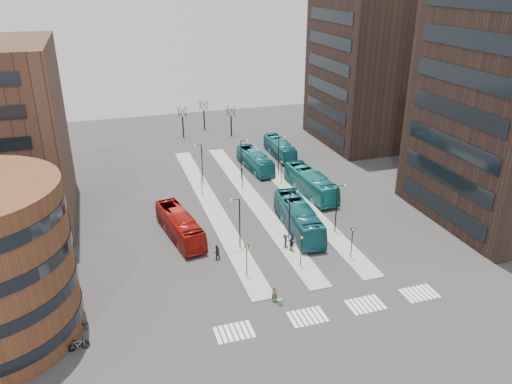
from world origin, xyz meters
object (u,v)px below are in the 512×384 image
object	(u,v)px
teal_bus_c	(311,183)
traveller	(274,294)
teal_bus_a	(298,218)
teal_bus_d	(280,148)
bicycle_near	(78,342)
commuter_c	(285,241)
bicycle_far	(79,326)
commuter_a	(217,252)
bicycle_mid	(78,345)
suitcase	(280,302)
red_bus	(180,225)
teal_bus_b	(255,161)
commuter_b	(292,244)

from	to	relation	value
teal_bus_c	traveller	world-z (taller)	teal_bus_c
teal_bus_a	traveller	distance (m)	14.93
teal_bus_d	bicycle_near	bearing A→B (deg)	-129.13
commuter_c	bicycle_far	size ratio (longest dim) A/B	0.99
commuter_a	bicycle_mid	size ratio (longest dim) A/B	0.93
suitcase	bicycle_mid	xyz separation A→B (m)	(-18.24, -0.74, 0.26)
teal_bus_a	bicycle_mid	xyz separation A→B (m)	(-25.58, -14.18, -1.16)
red_bus	teal_bus_c	size ratio (longest dim) A/B	0.93
bicycle_mid	bicycle_far	distance (m)	2.62
traveller	commuter_c	xyz separation A→B (m)	(4.62, 9.29, 0.01)
teal_bus_d	commuter_c	distance (m)	31.28
traveller	commuter_a	xyz separation A→B (m)	(-3.45, 9.22, 0.04)
teal_bus_c	teal_bus_a	bearing A→B (deg)	-124.82
commuter_c	red_bus	bearing A→B (deg)	-92.03
commuter_c	bicycle_far	distance (m)	23.94
teal_bus_b	suitcase	bearing A→B (deg)	-108.51
red_bus	bicycle_far	bearing A→B (deg)	-138.33
teal_bus_a	traveller	xyz separation A→B (m)	(-7.67, -12.78, -0.90)
bicycle_mid	bicycle_near	bearing A→B (deg)	-0.82
teal_bus_a	commuter_a	distance (m)	11.71
traveller	teal_bus_a	bearing A→B (deg)	62.25
red_bus	bicycle_far	size ratio (longest dim) A/B	6.63
commuter_b	commuter_c	size ratio (longest dim) A/B	1.10
teal_bus_c	bicycle_mid	distance (m)	39.41
suitcase	bicycle_far	world-z (taller)	bicycle_far
teal_bus_d	traveller	bearing A→B (deg)	-110.61
traveller	bicycle_far	bearing A→B (deg)	179.34
suitcase	commuter_c	world-z (taller)	commuter_c
bicycle_near	commuter_b	bearing A→B (deg)	-67.35
teal_bus_b	traveller	distance (m)	35.34
suitcase	bicycle_mid	size ratio (longest dim) A/B	0.32
teal_bus_b	bicycle_mid	distance (m)	44.60
teal_bus_d	bicycle_mid	world-z (taller)	teal_bus_d
teal_bus_b	red_bus	bearing A→B (deg)	-133.99
suitcase	bicycle_near	size ratio (longest dim) A/B	0.35
bicycle_near	teal_bus_c	bearing A→B (deg)	-52.60
commuter_a	bicycle_mid	bearing A→B (deg)	28.22
commuter_b	bicycle_mid	size ratio (longest dim) A/B	1.00
bicycle_near	bicycle_mid	xyz separation A→B (m)	(0.00, -0.46, 0.11)
suitcase	commuter_a	world-z (taller)	commuter_a
commuter_b	bicycle_near	xyz separation A→B (m)	(-22.92, -9.21, -0.47)
teal_bus_a	teal_bus_b	bearing A→B (deg)	91.00
red_bus	bicycle_mid	distance (m)	20.44
teal_bus_b	bicycle_far	xyz separation A→B (m)	(-26.88, -32.96, -1.03)
commuter_b	bicycle_near	bearing A→B (deg)	87.93
bicycle_far	bicycle_near	bearing A→B (deg)	167.71
commuter_c	teal_bus_d	bearing A→B (deg)	-171.96
teal_bus_d	commuter_a	size ratio (longest dim) A/B	6.13
bicycle_far	teal_bus_a	bearing A→B (deg)	-77.96
teal_bus_c	commuter_b	world-z (taller)	teal_bus_c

